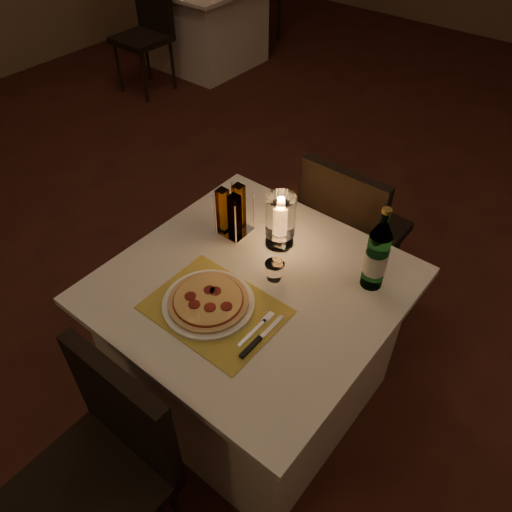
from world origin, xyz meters
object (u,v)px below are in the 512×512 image
Objects in this scene: chair_near at (107,456)px; pizza at (208,300)px; water_bottle at (377,256)px; tumbler at (274,271)px; hurricane_candle at (280,217)px; plate at (209,304)px; chair_far at (348,225)px; main_table at (253,344)px; neighbor_table_left at (205,24)px.

pizza is (-0.05, 0.53, 0.22)m from chair_near.
water_bottle is (0.34, 0.98, 0.33)m from chair_near.
tumbler is 0.32× the size of hurricane_candle.
plate is at bearing 95.35° from chair_near.
chair_far is at bearing 126.88° from water_bottle.
chair_near is 4.03× the size of hurricane_candle.
main_table is 2.94× the size of water_bottle.
chair_far is at bearing 83.49° from hurricane_candle.
main_table is 0.55m from hurricane_candle.
chair_far is (-0.00, 1.43, 0.00)m from chair_near.
chair_near is at bearing -84.66° from pizza.
pizza is 0.43m from hurricane_candle.
tumbler is at bearing -42.76° from neighbor_table_left.
plate is 0.32× the size of neighbor_table_left.
plate is at bearing 112.07° from pizza.
plate is 1.14× the size of pizza.
tumbler reaches higher than pizza.
plate is 1.43× the size of hurricane_candle.
hurricane_candle is (-0.10, 0.17, 0.09)m from tumbler.
chair_far reaches higher than pizza.
tumbler is at bearing -145.70° from water_bottle.
chair_far reaches higher than main_table.
tumbler is 3.84m from neighbor_table_left.
chair_far is 3.39m from neighbor_table_left.
chair_near reaches higher than neighbor_table_left.
hurricane_candle is at bearing -96.51° from chair_far.
main_table is 1.11× the size of chair_far.
pizza reaches higher than neighbor_table_left.
tumbler is 0.07× the size of neighbor_table_left.
main_table is 0.74m from chair_far.
chair_far is 2.81× the size of plate.
chair_near and chair_far have the same top height.
hurricane_candle reaches higher than neighbor_table_left.
pizza is at bearing -105.50° from main_table.
tumbler is at bearing 86.66° from chair_near.
water_bottle is at bearing -53.12° from chair_far.
tumbler is at bearing -58.65° from hurricane_candle.
main_table is 13.83× the size of tumbler.
main_table is 0.42m from plate.
hurricane_candle is at bearing -41.92° from neighbor_table_left.
water_bottle is at bearing 38.58° from main_table.
main_table is 3.84m from neighbor_table_left.
chair_far is 0.68m from tumbler.
water_bottle reaches higher than hurricane_candle.
chair_near is at bearing -86.70° from hurricane_candle.
chair_near is 2.81× the size of plate.
chair_far is at bearing 94.07° from tumbler.
pizza is (-0.05, -0.89, 0.22)m from chair_far.
water_bottle is 0.34× the size of neighbor_table_left.
tumbler is 0.21× the size of water_bottle.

